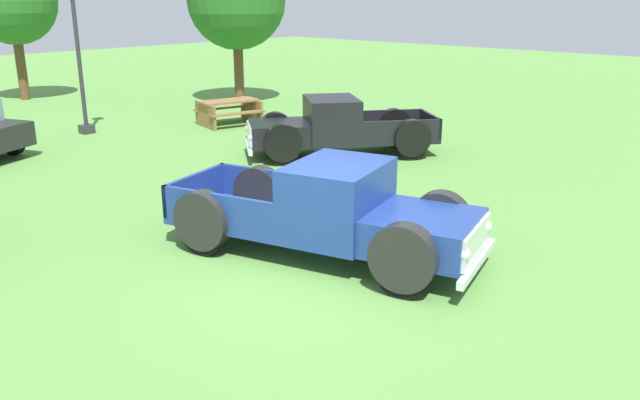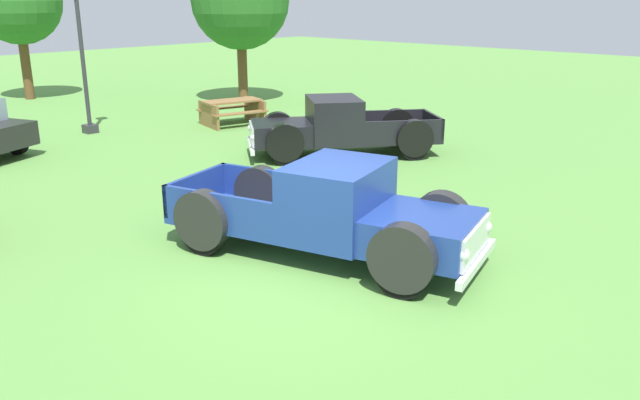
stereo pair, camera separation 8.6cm
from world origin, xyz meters
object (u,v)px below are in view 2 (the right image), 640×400
at_px(lamp_post_far, 82,54).
at_px(oak_tree_east, 240,0).
at_px(pickup_truck_behind_right, 332,128).
at_px(picnic_table, 232,109).
at_px(pickup_truck_foreground, 341,214).
at_px(oak_tree_west, 17,1).

xyz_separation_m(lamp_post_far, oak_tree_east, (6.88, 1.09, 1.43)).
distance_m(pickup_truck_behind_right, oak_tree_east, 9.65).
relative_size(lamp_post_far, picnic_table, 2.09).
bearing_deg(pickup_truck_foreground, picnic_table, 58.91).
distance_m(pickup_truck_behind_right, picnic_table, 5.12).
bearing_deg(oak_tree_east, lamp_post_far, -171.01).
xyz_separation_m(oak_tree_east, oak_tree_west, (-5.23, 6.74, -0.05)).
bearing_deg(oak_tree_east, pickup_truck_behind_right, -116.33).
xyz_separation_m(pickup_truck_foreground, oak_tree_west, (3.78, 19.62, 2.95)).
bearing_deg(picnic_table, oak_tree_east, 45.16).
bearing_deg(pickup_truck_behind_right, pickup_truck_foreground, -136.68).
distance_m(pickup_truck_foreground, oak_tree_east, 16.01).
height_order(picnic_table, oak_tree_west, oak_tree_west).
xyz_separation_m(picnic_table, oak_tree_east, (3.16, 3.18, 3.24)).
height_order(pickup_truck_behind_right, oak_tree_east, oak_tree_east).
distance_m(pickup_truck_behind_right, lamp_post_far, 7.83).
bearing_deg(lamp_post_far, pickup_truck_foreground, -100.25).
height_order(picnic_table, oak_tree_east, oak_tree_east).
height_order(lamp_post_far, picnic_table, lamp_post_far).
xyz_separation_m(pickup_truck_behind_right, oak_tree_east, (4.07, 8.21, 3.03)).
bearing_deg(pickup_truck_foreground, oak_tree_east, 55.02).
distance_m(pickup_truck_foreground, pickup_truck_behind_right, 6.80).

